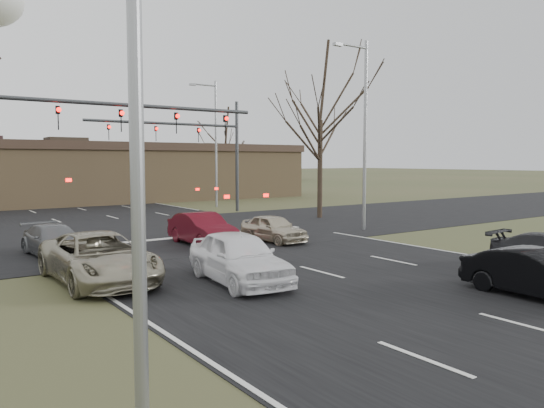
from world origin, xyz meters
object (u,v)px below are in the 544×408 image
(streetlight_right_far, at_px, (214,137))
(car_white_sedan, at_px, (239,257))
(streetlight_right_near, at_px, (363,125))
(car_grey_ahead, at_px, (55,241))
(streetlight_left, at_px, (148,8))
(car_silver_suv, at_px, (99,258))
(car_silver_ahead, at_px, (273,228))
(car_red_ahead, at_px, (202,229))
(building, at_px, (81,172))
(mast_arm_far, at_px, (203,142))
(mast_arm_near, at_px, (73,129))
(car_black_hatch, at_px, (537,274))

(streetlight_right_far, height_order, car_white_sedan, streetlight_right_far)
(streetlight_right_near, bearing_deg, car_grey_ahead, 174.84)
(streetlight_left, bearing_deg, car_silver_suv, 76.66)
(car_silver_ahead, bearing_deg, car_red_ahead, 158.88)
(car_silver_suv, relative_size, car_grey_ahead, 1.30)
(streetlight_right_far, relative_size, car_silver_ahead, 2.72)
(car_silver_ahead, bearing_deg, building, 88.55)
(car_white_sedan, height_order, car_silver_ahead, car_white_sedan)
(mast_arm_far, distance_m, car_silver_ahead, 14.70)
(mast_arm_near, relative_size, streetlight_right_near, 1.21)
(car_silver_ahead, bearing_deg, car_white_sedan, -135.52)
(streetlight_right_near, bearing_deg, car_silver_suv, -164.94)
(car_black_hatch, bearing_deg, streetlight_right_near, 64.88)
(car_black_hatch, relative_size, car_grey_ahead, 0.94)
(car_red_ahead, bearing_deg, car_silver_ahead, -17.24)
(car_grey_ahead, height_order, car_silver_ahead, car_silver_ahead)
(car_black_hatch, distance_m, car_silver_ahead, 12.25)
(mast_arm_near, xyz_separation_m, car_black_hatch, (7.94, -15.82, -4.42))
(mast_arm_far, height_order, car_grey_ahead, mast_arm_far)
(streetlight_left, xyz_separation_m, car_black_hatch, (11.53, 1.18, -4.93))
(car_white_sedan, xyz_separation_m, car_silver_ahead, (5.62, 6.07, -0.17))
(mast_arm_near, xyz_separation_m, streetlight_left, (-3.59, -17.00, 0.51))
(car_black_hatch, relative_size, car_red_ahead, 0.92)
(car_silver_ahead, bearing_deg, car_black_hatch, -92.29)
(mast_arm_far, relative_size, car_white_sedan, 2.39)
(car_black_hatch, bearing_deg, streetlight_left, -173.76)
(car_red_ahead, relative_size, car_silver_ahead, 1.18)
(building, relative_size, car_silver_ahead, 11.55)
(mast_arm_far, bearing_deg, mast_arm_near, -138.78)
(car_grey_ahead, relative_size, car_silver_ahead, 1.15)
(car_silver_suv, distance_m, car_red_ahead, 7.54)
(streetlight_left, relative_size, car_grey_ahead, 2.36)
(mast_arm_far, relative_size, streetlight_right_near, 1.11)
(building, relative_size, streetlight_left, 4.24)
(mast_arm_far, height_order, streetlight_left, streetlight_left)
(building, distance_m, streetlight_left, 43.47)
(car_silver_suv, xyz_separation_m, car_black_hatch, (9.19, -8.70, -0.11))
(streetlight_left, bearing_deg, car_black_hatch, 5.86)
(mast_arm_near, height_order, streetlight_left, streetlight_left)
(streetlight_right_near, bearing_deg, streetlight_left, -141.57)
(building, xyz_separation_m, streetlight_right_far, (7.32, -11.00, 2.92))
(streetlight_right_far, distance_m, car_white_sedan, 27.08)
(building, relative_size, car_black_hatch, 10.65)
(car_red_ahead, bearing_deg, mast_arm_near, 153.07)
(streetlight_right_far, xyz_separation_m, car_black_hatch, (-6.61, -29.82, -4.93))
(streetlight_left, bearing_deg, streetlight_right_near, 38.43)
(streetlight_right_near, distance_m, streetlight_right_far, 17.01)
(mast_arm_near, bearing_deg, mast_arm_far, 41.22)
(mast_arm_far, height_order, car_black_hatch, mast_arm_far)
(car_grey_ahead, height_order, car_red_ahead, car_red_ahead)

